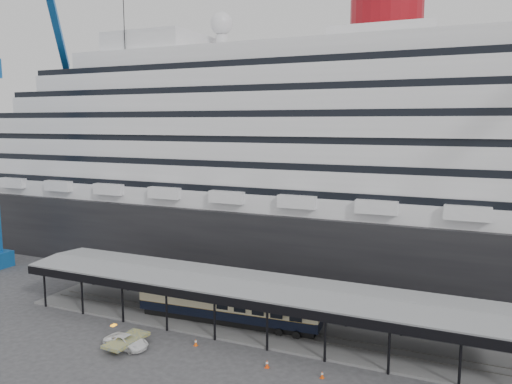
# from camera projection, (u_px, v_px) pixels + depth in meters

# --- Properties ---
(ground) EXTENTS (200.00, 200.00, 0.00)m
(ground) POSITION_uv_depth(u_px,v_px,m) (236.00, 349.00, 48.90)
(ground) COLOR #353537
(ground) RESTS_ON ground
(cruise_ship) EXTENTS (130.00, 30.00, 43.90)m
(cruise_ship) POSITION_uv_depth(u_px,v_px,m) (329.00, 147.00, 75.35)
(cruise_ship) COLOR black
(cruise_ship) RESTS_ON ground
(platform_canopy) EXTENTS (56.00, 9.18, 5.30)m
(platform_canopy) POSITION_uv_depth(u_px,v_px,m) (257.00, 308.00, 53.10)
(platform_canopy) COLOR slate
(platform_canopy) RESTS_ON ground
(port_truck) EXTENTS (4.74, 2.44, 1.28)m
(port_truck) POSITION_uv_depth(u_px,v_px,m) (126.00, 342.00, 48.97)
(port_truck) COLOR white
(port_truck) RESTS_ON ground
(pullman_carriage) EXTENTS (20.90, 3.96, 20.39)m
(pullman_carriage) POSITION_uv_depth(u_px,v_px,m) (228.00, 302.00, 54.47)
(pullman_carriage) COLOR black
(pullman_carriage) RESTS_ON ground
(traffic_cone_left) EXTENTS (0.41, 0.41, 0.72)m
(traffic_cone_left) POSITION_uv_depth(u_px,v_px,m) (196.00, 342.00, 49.50)
(traffic_cone_left) COLOR #F95C0D
(traffic_cone_left) RESTS_ON ground
(traffic_cone_mid) EXTENTS (0.42, 0.42, 0.76)m
(traffic_cone_mid) POSITION_uv_depth(u_px,v_px,m) (267.00, 364.00, 45.05)
(traffic_cone_mid) COLOR #F5450D
(traffic_cone_mid) RESTS_ON ground
(traffic_cone_right) EXTENTS (0.40, 0.40, 0.66)m
(traffic_cone_right) POSITION_uv_depth(u_px,v_px,m) (322.00, 374.00, 43.22)
(traffic_cone_right) COLOR #E94E0C
(traffic_cone_right) RESTS_ON ground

